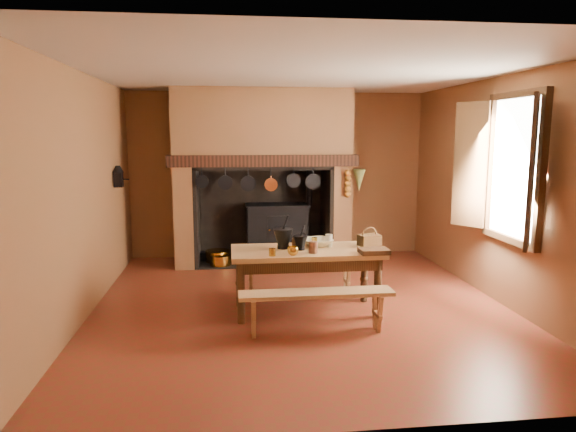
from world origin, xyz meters
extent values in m
plane|color=maroon|center=(0.00, 0.00, 0.00)|extent=(5.50, 5.50, 0.00)
plane|color=silver|center=(0.00, 0.00, 2.80)|extent=(5.50, 5.50, 0.00)
cube|color=brown|center=(0.00, 2.75, 1.40)|extent=(5.00, 0.02, 2.80)
cube|color=brown|center=(-2.50, 0.00, 1.40)|extent=(0.02, 5.50, 2.80)
cube|color=brown|center=(2.50, 0.00, 1.40)|extent=(0.02, 5.50, 2.80)
cube|color=brown|center=(0.00, -2.75, 1.40)|extent=(5.00, 0.02, 2.80)
cube|color=brown|center=(-1.55, 2.30, 1.40)|extent=(0.30, 0.90, 2.80)
cube|color=brown|center=(0.95, 2.30, 1.40)|extent=(0.30, 0.90, 2.80)
cube|color=brown|center=(-0.30, 2.30, 2.20)|extent=(2.20, 0.90, 1.20)
cube|color=black|center=(-0.30, 1.90, 1.69)|extent=(2.95, 0.22, 0.18)
cube|color=black|center=(-0.30, 2.72, 0.80)|extent=(2.20, 0.06, 1.60)
cube|color=black|center=(-0.30, 2.30, 0.01)|extent=(2.20, 0.90, 0.02)
cube|color=black|center=(-0.05, 2.45, 0.45)|extent=(1.00, 0.50, 0.90)
cube|color=black|center=(-0.05, 2.43, 0.92)|extent=(1.04, 0.54, 0.04)
cube|color=black|center=(-0.05, 2.19, 0.55)|extent=(0.35, 0.02, 0.45)
cylinder|color=black|center=(0.50, 2.45, 1.25)|extent=(0.10, 0.10, 0.70)
cylinder|color=#B7872A|center=(-0.20, 2.17, 0.55)|extent=(0.03, 0.03, 0.03)
cylinder|color=#B7872A|center=(0.10, 2.17, 0.55)|extent=(0.03, 0.03, 0.03)
cylinder|color=#B7872A|center=(-1.05, 2.30, 0.10)|extent=(0.40, 0.40, 0.20)
cylinder|color=#B7872A|center=(-1.00, 2.05, 0.09)|extent=(0.34, 0.34, 0.18)
cube|color=black|center=(-1.25, 2.40, 0.08)|extent=(0.18, 0.18, 0.16)
cone|color=#5A632F|center=(1.18, 1.79, 1.38)|extent=(0.20, 0.20, 0.35)
cube|color=white|center=(2.48, -0.40, 1.70)|extent=(0.02, 1.00, 1.60)
cube|color=#3A2712|center=(2.45, -0.40, 2.54)|extent=(0.08, 1.16, 0.08)
cube|color=#3A2712|center=(2.45, -0.40, 0.86)|extent=(0.08, 1.16, 0.08)
cube|color=#3A2712|center=(2.25, -1.08, 1.70)|extent=(0.29, 0.39, 1.60)
cube|color=#3A2712|center=(2.25, 0.28, 1.70)|extent=(0.29, 0.39, 1.60)
cube|color=black|center=(-2.42, 1.55, 1.45)|extent=(0.12, 0.12, 0.22)
cone|color=black|center=(-2.42, 1.55, 1.60)|extent=(0.16, 0.16, 0.10)
cylinder|color=black|center=(-2.33, 1.55, 1.45)|extent=(0.12, 0.02, 0.02)
cube|color=#B27E51|center=(0.04, -0.23, 0.73)|extent=(1.75, 0.78, 0.06)
cube|color=#3A2712|center=(0.04, -0.23, 0.63)|extent=(1.64, 0.66, 0.14)
cylinder|color=#3A2712|center=(-0.74, -0.52, 0.35)|extent=(0.09, 0.09, 0.70)
cylinder|color=#3A2712|center=(0.82, -0.52, 0.35)|extent=(0.09, 0.09, 0.70)
cylinder|color=#3A2712|center=(-0.74, 0.06, 0.35)|extent=(0.09, 0.09, 0.70)
cylinder|color=#3A2712|center=(0.82, 0.06, 0.35)|extent=(0.09, 0.09, 0.70)
cube|color=#B27E51|center=(0.04, -0.91, 0.44)|extent=(1.63, 0.29, 0.04)
cube|color=#B27E51|center=(0.04, 0.38, 0.42)|extent=(1.56, 0.27, 0.04)
cylinder|color=black|center=(-0.23, -0.16, 0.78)|extent=(0.14, 0.14, 0.04)
cone|color=black|center=(-0.23, -0.16, 0.90)|extent=(0.24, 0.24, 0.19)
cylinder|color=black|center=(-0.20, -0.16, 1.07)|extent=(0.10, 0.06, 0.19)
cylinder|color=black|center=(-0.03, -0.26, 0.78)|extent=(0.10, 0.10, 0.03)
cone|color=black|center=(-0.03, -0.26, 0.86)|extent=(0.17, 0.17, 0.14)
cylinder|color=black|center=(-0.01, -0.26, 0.98)|extent=(0.07, 0.02, 0.14)
cube|color=#3A2712|center=(-0.06, -0.14, 0.82)|extent=(0.14, 0.14, 0.11)
cylinder|color=#B7872A|center=(-0.06, -0.14, 0.89)|extent=(0.09, 0.09, 0.03)
cylinder|color=black|center=(-0.01, -0.14, 0.92)|extent=(0.10, 0.04, 0.03)
cylinder|color=#B7872A|center=(-0.39, -0.52, 0.80)|extent=(0.09, 0.09, 0.08)
cylinder|color=#B7872A|center=(0.18, 0.06, 0.80)|extent=(0.09, 0.09, 0.08)
imported|color=#BCB591|center=(0.20, -0.07, 0.80)|extent=(0.45, 0.45, 0.09)
cylinder|color=brown|center=(0.08, -0.44, 0.83)|extent=(0.11, 0.11, 0.13)
cylinder|color=beige|center=(0.33, -0.12, 0.84)|extent=(0.10, 0.10, 0.15)
cube|color=#543219|center=(0.82, -0.14, 0.83)|extent=(0.28, 0.23, 0.14)
torus|color=#543219|center=(0.82, -0.14, 0.90)|extent=(0.20, 0.07, 0.20)
cube|color=#3A2712|center=(0.76, -0.54, 0.79)|extent=(0.33, 0.24, 0.06)
imported|color=#B7872A|center=(-0.16, -0.52, 0.81)|extent=(0.14, 0.14, 0.10)
camera|label=1|loc=(-0.86, -6.03, 2.08)|focal=32.00mm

